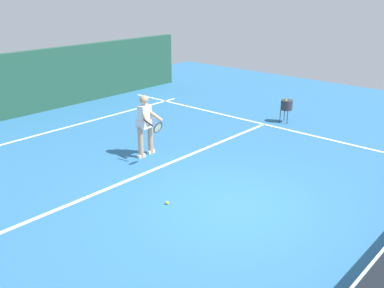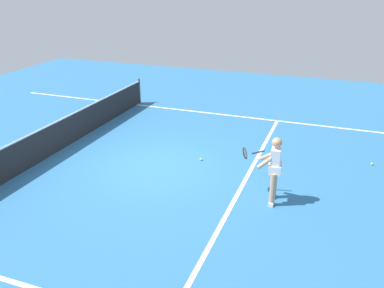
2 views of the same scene
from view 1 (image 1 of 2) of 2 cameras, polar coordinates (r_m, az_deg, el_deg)
name	(u,v)px [view 1 (image 1 of 2)]	position (r m, az deg, el deg)	size (l,w,h in m)	color
ground_plane	(234,206)	(8.66, 5.47, -8.02)	(24.01, 24.01, 0.00)	teal
court_back_wall	(5,87)	(15.05, -23.13, 6.84)	(14.76, 0.24, 2.05)	#23513D
baseline_marking	(47,133)	(13.41, -18.36, 1.42)	(10.76, 0.10, 0.01)	white
service_line_marking	(148,172)	(10.13, -5.78, -3.65)	(9.76, 0.10, 0.01)	white
sideline_left_marking	(340,142)	(12.63, 18.72, 0.24)	(0.10, 16.47, 0.01)	white
tennis_player	(146,123)	(10.82, -6.05, 2.68)	(0.74, 0.97, 1.55)	tan
tennis_ball_mid	(167,203)	(8.68, -3.26, -7.64)	(0.07, 0.07, 0.07)	#D1E533
ball_hopper	(287,105)	(13.89, 12.20, 4.96)	(0.36, 0.36, 0.74)	#333338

